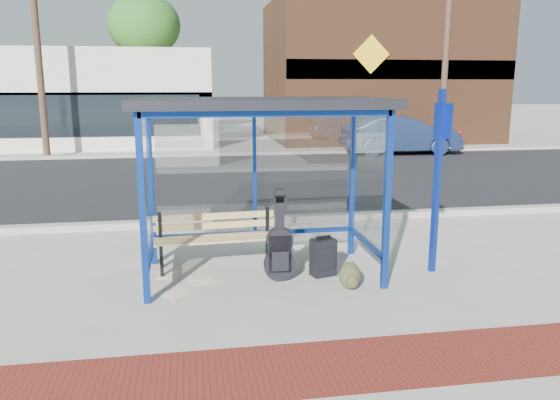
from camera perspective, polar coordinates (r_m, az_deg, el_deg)
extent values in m
plane|color=#B2ADA0|center=(7.66, -1.91, -7.83)|extent=(120.00, 120.00, 0.00)
cube|color=maroon|center=(5.31, 1.93, -17.20)|extent=(60.00, 1.00, 0.01)
cube|color=gray|center=(10.40, -4.00, -2.15)|extent=(60.00, 0.25, 0.12)
cube|color=black|center=(15.39, -5.80, 2.23)|extent=(60.00, 10.00, 0.00)
cube|color=gray|center=(20.42, -6.73, 4.78)|extent=(60.00, 0.25, 0.12)
cube|color=#B2ADA0|center=(22.32, -6.97, 5.23)|extent=(60.00, 4.00, 0.01)
cube|color=navy|center=(6.58, -14.17, -1.07)|extent=(0.08, 0.08, 2.30)
cube|color=navy|center=(6.99, 11.13, -0.17)|extent=(0.08, 0.08, 2.30)
cube|color=navy|center=(8.05, -13.33, 1.32)|extent=(0.08, 0.08, 2.30)
cube|color=navy|center=(8.38, 7.58, 1.96)|extent=(0.08, 0.08, 2.30)
cube|color=navy|center=(7.96, -2.74, 9.56)|extent=(3.00, 0.08, 0.08)
cube|color=navy|center=(6.47, -1.17, 9.02)|extent=(3.00, 0.08, 0.08)
cube|color=navy|center=(7.18, -14.15, 8.96)|extent=(0.08, 1.50, 0.08)
cube|color=navy|center=(7.55, 9.48, 9.29)|extent=(0.08, 1.50, 0.08)
cube|color=navy|center=(8.25, -2.61, -3.46)|extent=(3.00, 0.08, 0.06)
cube|color=navy|center=(7.50, -13.42, -5.38)|extent=(0.08, 1.50, 0.06)
cube|color=navy|center=(7.86, 9.01, -4.39)|extent=(0.08, 1.50, 0.06)
cube|color=navy|center=(8.05, -2.67, 3.07)|extent=(0.05, 0.05, 1.90)
cube|color=silver|center=(8.05, -2.67, 2.79)|extent=(2.84, 0.01, 1.82)
cube|color=silver|center=(7.28, -13.77, 1.48)|extent=(0.02, 1.34, 1.82)
cube|color=silver|center=(7.65, 9.24, 2.17)|extent=(0.02, 1.34, 1.82)
cube|color=black|center=(7.21, -2.04, 10.11)|extent=(3.30, 1.80, 0.12)
cube|color=#59331E|center=(27.16, 10.08, 13.09)|extent=(10.00, 7.00, 6.40)
cube|color=black|center=(23.93, 12.87, 13.15)|extent=(10.00, 0.10, 0.80)
cube|color=yellow|center=(23.34, 9.50, 14.79)|extent=(1.56, 0.06, 1.56)
cylinder|color=#4C3826|center=(29.22, -13.73, 11.47)|extent=(0.36, 0.36, 5.00)
ellipsoid|color=#285819|center=(29.36, -14.03, 17.33)|extent=(3.60, 3.60, 3.06)
cylinder|color=#4C3826|center=(32.09, 15.67, 11.39)|extent=(0.36, 0.36, 5.00)
ellipsoid|color=#285819|center=(32.22, 15.99, 16.72)|extent=(3.60, 3.60, 3.06)
cylinder|color=#4C3826|center=(21.21, -24.04, 14.79)|extent=(0.24, 0.24, 8.00)
cylinder|color=#4C3826|center=(22.86, 16.97, 15.01)|extent=(0.24, 0.24, 8.00)
cube|color=black|center=(7.70, -12.28, -6.27)|extent=(0.05, 0.05, 0.44)
cube|color=black|center=(8.01, -12.37, -4.11)|extent=(0.05, 0.05, 0.83)
cube|color=black|center=(7.88, -12.29, -5.85)|extent=(0.07, 0.40, 0.05)
cube|color=black|center=(7.85, -0.80, -5.63)|extent=(0.05, 0.05, 0.44)
cube|color=black|center=(8.15, -1.35, -3.53)|extent=(0.05, 0.05, 0.83)
cube|color=black|center=(8.03, -1.08, -5.23)|extent=(0.07, 0.40, 0.05)
cube|color=tan|center=(7.70, -6.54, -4.36)|extent=(1.75, 0.19, 0.03)
cube|color=tan|center=(7.80, -6.63, -4.14)|extent=(1.75, 0.19, 0.03)
cube|color=tan|center=(7.91, -6.71, -3.93)|extent=(1.75, 0.19, 0.03)
cube|color=tan|center=(8.01, -6.79, -3.73)|extent=(1.75, 0.19, 0.03)
cube|color=tan|center=(8.01, -6.85, -2.65)|extent=(1.75, 0.13, 0.10)
cube|color=tan|center=(7.97, -6.87, -1.70)|extent=(1.75, 0.13, 0.10)
cylinder|color=black|center=(7.39, -0.03, -6.79)|extent=(0.44, 0.15, 0.43)
cylinder|color=black|center=(7.29, -0.03, -4.25)|extent=(0.37, 0.14, 0.36)
cube|color=black|center=(7.34, -0.03, -5.57)|extent=(0.32, 0.14, 0.52)
cube|color=black|center=(7.20, -0.03, -1.57)|extent=(0.12, 0.11, 0.52)
cube|color=black|center=(7.15, -0.03, 0.19)|extent=(0.16, 0.11, 0.10)
cube|color=black|center=(7.56, 4.53, -5.98)|extent=(0.37, 0.29, 0.52)
cylinder|color=black|center=(7.58, 3.69, -7.86)|extent=(0.10, 0.19, 0.05)
cylinder|color=black|center=(7.70, 5.29, -7.57)|extent=(0.10, 0.19, 0.05)
cube|color=black|center=(7.48, 4.56, -3.89)|extent=(0.21, 0.09, 0.04)
cube|color=black|center=(7.47, 4.95, -6.10)|extent=(0.26, 0.09, 0.28)
ellipsoid|color=#32331C|center=(7.17, 7.32, -7.86)|extent=(0.29, 0.21, 0.34)
ellipsoid|color=#32331C|center=(7.10, 7.56, -8.50)|extent=(0.17, 0.12, 0.18)
cube|color=#32331C|center=(7.14, 7.31, -6.58)|extent=(0.10, 0.04, 0.03)
cube|color=navy|center=(7.78, 16.06, 1.71)|extent=(0.10, 0.10, 2.54)
cube|color=navy|center=(7.72, 16.68, 7.93)|extent=(0.13, 0.30, 0.48)
cube|color=white|center=(7.82, -11.70, -7.63)|extent=(0.32, 0.39, 0.01)
cube|color=white|center=(7.14, -10.76, -9.53)|extent=(0.46, 0.45, 0.01)
cube|color=white|center=(7.49, -8.17, -8.38)|extent=(0.42, 0.37, 0.01)
imported|color=#1A294A|center=(21.23, 12.53, 6.66)|extent=(4.44, 1.60, 1.46)
cylinder|color=#A30B0F|center=(23.88, 18.26, 5.88)|extent=(0.20, 0.20, 0.60)
sphere|color=#A30B0F|center=(23.85, 18.32, 6.66)|extent=(0.22, 0.22, 0.22)
cylinder|color=#A30B0F|center=(23.87, 18.28, 6.11)|extent=(0.33, 0.14, 0.10)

